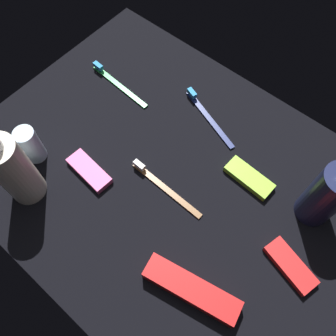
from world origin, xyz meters
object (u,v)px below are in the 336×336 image
Objects in this scene: toothbrush_navy at (207,115)px; toothpaste_box_red at (191,289)px; bodywash_bottle at (14,171)px; snack_bar_lime at (249,178)px; snack_bar_pink at (89,171)px; toothbrush_green at (116,83)px; deodorant_stick at (31,145)px; snack_bar_red at (291,264)px; lotion_bottle at (326,196)px; toothbrush_brown at (162,185)px.

toothpaste_box_red is (20.95, -32.18, 0.99)cm from toothbrush_navy.
bodywash_bottle is 1.82× the size of snack_bar_lime.
toothbrush_navy is 29.10cm from snack_bar_pink.
toothbrush_green is 24.14cm from snack_bar_pink.
toothbrush_navy is 38.41cm from toothpaste_box_red.
snack_bar_red is at bearing 15.43° from deodorant_stick.
snack_bar_lime is at bearing -170.43° from lotion_bottle.
toothbrush_green is at bearing -175.84° from snack_bar_red.
toothbrush_brown is 15.60cm from snack_bar_pink.
toothbrush_brown reaches higher than snack_bar_red.
lotion_bottle is 30.97cm from toothbrush_navy.
toothbrush_navy is 1.67× the size of snack_bar_red.
toothbrush_navy is at bearing 16.28° from toothbrush_green.
lotion_bottle is 56.90cm from bodywash_bottle.
deodorant_stick reaches higher than toothbrush_brown.
toothbrush_green is 1.73× the size of snack_bar_lime.
snack_bar_pink is (-10.04, -27.31, 0.14)cm from toothbrush_navy.
toothpaste_box_red is at bearing -56.94° from toothbrush_navy.
bodywash_bottle is at bearing -138.49° from toothbrush_brown.
bodywash_bottle is at bearing -79.66° from toothbrush_green.
toothbrush_green is 1.73× the size of snack_bar_pink.
bodywash_bottle is at bearing -50.87° from deodorant_stick.
toothbrush_green reaches higher than snack_bar_lime.
toothpaste_box_red reaches higher than toothbrush_brown.
toothpaste_box_red reaches higher than snack_bar_pink.
snack_bar_lime is at bearing 163.39° from snack_bar_red.
bodywash_bottle reaches higher than toothbrush_brown.
toothpaste_box_red is 19.02cm from snack_bar_red.
deodorant_stick is at bearing -155.20° from toothbrush_brown.
bodywash_bottle reaches higher than deodorant_stick.
snack_bar_lime is (32.95, 30.79, -7.86)cm from bodywash_bottle.
lotion_bottle is at bearing 12.45° from snack_bar_lime.
deodorant_stick is at bearing -88.52° from toothbrush_green.
toothbrush_navy is at bearing 100.58° from toothbrush_brown.
lotion_bottle reaches higher than toothbrush_navy.
deodorant_stick reaches higher than snack_bar_pink.
toothbrush_green is 1.04× the size of toothbrush_navy.
bodywash_bottle is at bearing -144.49° from lotion_bottle.
toothbrush_brown is at bearing -79.42° from toothbrush_navy.
lotion_bottle is 0.95× the size of bodywash_bottle.
lotion_bottle is 15.26cm from snack_bar_lime.
lotion_bottle is 58.06cm from deodorant_stick.
bodywash_bottle is at bearing -134.06° from snack_bar_lime.
toothbrush_brown is 28.61cm from snack_bar_red.
snack_bar_pink is at bearing -150.62° from lotion_bottle.
deodorant_stick is 0.50× the size of toothpaste_box_red.
toothpaste_box_red is at bearing -30.68° from toothbrush_green.
toothpaste_box_red is (-8.78, -27.27, -6.16)cm from lotion_bottle.
lotion_bottle reaches higher than snack_bar_red.
snack_bar_lime is (12.64, 12.81, 0.14)cm from toothbrush_brown.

